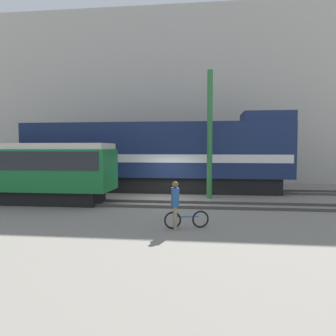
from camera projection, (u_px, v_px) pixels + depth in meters
name	position (u px, v px, depth m)	size (l,w,h in m)	color
ground_plane	(165.00, 200.00, 17.97)	(120.00, 120.00, 0.00)	gray
track_near	(161.00, 204.00, 16.17)	(60.00, 1.50, 0.14)	#47423D
track_far	(172.00, 190.00, 21.40)	(60.00, 1.50, 0.14)	#47423D
building_backdrop	(182.00, 100.00, 29.53)	(35.71, 6.00, 14.38)	#B7B2A8
freight_locomotive	(157.00, 156.00, 21.38)	(17.12, 3.04, 5.04)	black
streetcar	(17.00, 169.00, 16.96)	(10.10, 2.54, 3.08)	black
bicycle	(187.00, 220.00, 11.58)	(1.58, 0.61, 0.68)	black
person	(175.00, 200.00, 11.32)	(0.31, 0.41, 1.69)	#8C7A5B
utility_pole_center	(210.00, 135.00, 18.28)	(0.30, 0.30, 7.15)	#2D7238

